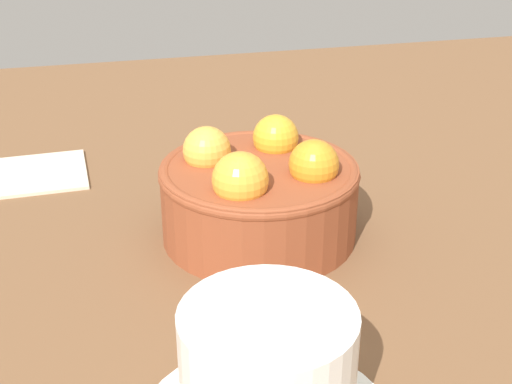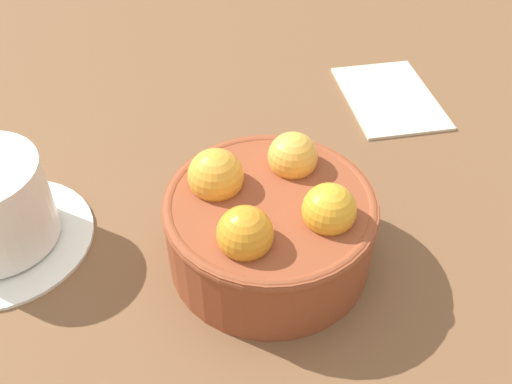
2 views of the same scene
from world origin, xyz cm
name	(u,v)px [view 2 (image 2 of 2)]	position (x,y,z in cm)	size (l,w,h in cm)	color
ground_plane	(269,274)	(0.00, 0.00, -2.05)	(155.54, 105.39, 4.11)	brown
terracotta_bowl	(269,222)	(0.02, 0.03, 3.71)	(15.08, 15.08, 8.60)	brown
folded_napkin	(390,96)	(19.08, -15.61, 0.30)	(12.68, 8.77, 0.60)	beige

